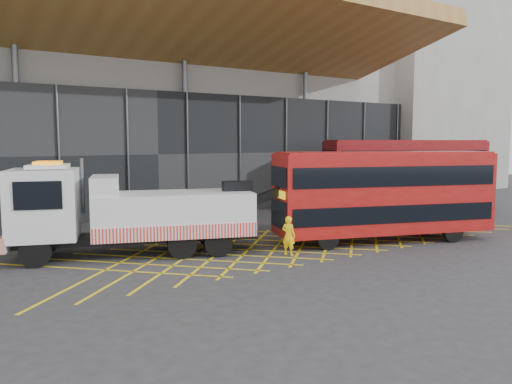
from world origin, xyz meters
TOP-DOWN VIEW (x-y plane):
  - ground_plane at (0.00, 0.00)m, footprint 120.00×120.00m
  - road_markings at (4.80, 0.00)m, footprint 26.36×7.16m
  - construction_building at (1.92, 18.40)m, footprint 55.00×23.97m
  - east_building at (32.00, 16.00)m, footprint 15.00×12.00m
  - recovery_truck at (-3.30, 1.87)m, footprint 11.68×5.87m
  - bus_towed at (8.14, -1.95)m, footprint 10.90×5.65m
  - bus_second at (19.26, 6.23)m, footprint 12.27×6.68m
  - worker at (2.51, -1.80)m, footprint 0.62×0.73m

SIDE VIEW (x-z plane):
  - ground_plane at x=0.00m, z-range 0.00..0.00m
  - road_markings at x=4.80m, z-range 0.00..0.01m
  - worker at x=2.51m, z-range 0.00..1.69m
  - recovery_truck at x=-3.30m, z-range -0.16..3.96m
  - bus_towed at x=8.14m, z-range 0.24..4.59m
  - bus_second at x=19.26m, z-range 0.27..5.18m
  - construction_building at x=1.92m, z-range -0.02..17.98m
  - east_building at x=32.00m, z-range 0.00..20.00m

